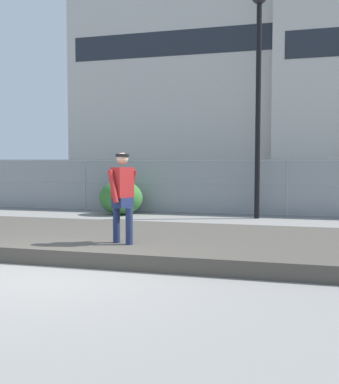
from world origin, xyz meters
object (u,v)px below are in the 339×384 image
Objects in this scene: skateboard at (123,255)px; street_lamp at (258,79)px; parked_car_near at (107,183)px; parked_car_mid at (245,185)px; shrub_left at (121,198)px; skater at (123,197)px.

street_lamp is at bearing 73.57° from skateboard.
parked_car_mid is (5.95, 0.05, 0.00)m from parked_car_near.
skateboard is 0.55× the size of shrub_left.
parked_car_near is 2.98× the size of shrub_left.
skateboard is at bearing -96.54° from parked_car_mid.
skater reaches higher than parked_car_near.
skater is 0.40× the size of parked_car_mid.
parked_car_mid is at bearing 83.46° from skateboard.
parked_car_mid is (1.21, 10.59, -0.29)m from skater.
shrub_left is at bearing -131.95° from parked_car_mid.
street_lamp is at bearing -30.71° from parked_car_near.
skater is 11.55m from parked_car_near.
parked_car_near is 5.95m from parked_car_mid.
parked_car_mid is at bearing 0.52° from parked_car_near.
shrub_left is (-2.52, 6.43, -0.55)m from skater.
street_lamp is (1.94, 6.57, 4.22)m from skateboard.
parked_car_near reaches higher than shrub_left.
skater reaches higher than parked_car_mid.
skateboard is 11.58m from parked_car_near.
skater is at bearing -96.54° from parked_car_mid.
street_lamp reaches higher than parked_car_mid.
street_lamp is (1.94, 6.57, 3.15)m from skater.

